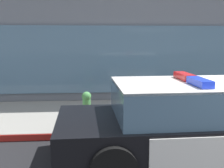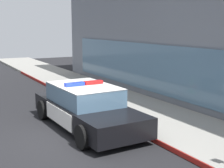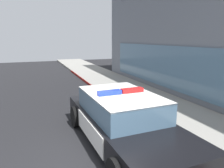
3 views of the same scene
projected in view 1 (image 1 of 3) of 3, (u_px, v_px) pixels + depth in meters
sidewalk at (198, 113)px, 7.61m from camera, size 48.00×3.04×0.15m
curb_red_paint at (224, 132)px, 6.10m from camera, size 28.80×0.04×0.14m
police_cruiser at (197, 121)px, 4.86m from camera, size 5.03×2.20×1.49m
fire_hydrant at (87, 107)px, 6.58m from camera, size 0.34×0.39×0.73m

